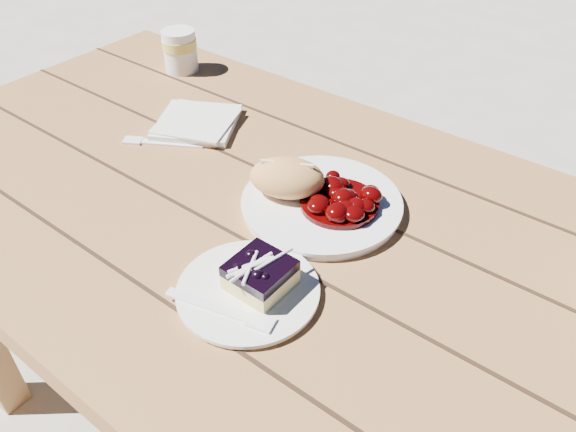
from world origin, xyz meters
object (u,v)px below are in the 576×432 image
Objects in this scene: dessert_plate at (248,291)px; second_cup at (180,51)px; picnic_table at (389,347)px; bread_roll at (287,178)px; main_plate at (322,204)px; blueberry_cake at (260,274)px.

dessert_plate is 2.01× the size of second_cup.
picnic_table is 0.32m from bread_roll.
picnic_table is 7.89× the size of main_plate.
bread_roll reaches higher than blueberry_cake.
blueberry_cake is (0.01, 0.01, 0.03)m from dessert_plate.
second_cup is at bearing 145.02° from blueberry_cake.
picnic_table is 25.82× the size of blueberry_cake.
dessert_plate is at bearing -66.52° from bread_roll.
bread_roll is at bearing -160.02° from main_plate.
bread_roll is (-0.23, 0.04, 0.21)m from picnic_table.
main_plate reaches higher than picnic_table.
bread_roll reaches higher than picnic_table.
picnic_table is at bearing 46.85° from blueberry_cake.
main_plate is 3.27× the size of blueberry_cake.
dessert_plate is at bearing -123.06° from blueberry_cake.
picnic_table is at bearing -17.20° from main_plate.
blueberry_cake is at bearing -35.61° from second_cup.
main_plate is 2.09× the size of bread_roll.
dessert_plate is at bearing -132.96° from picnic_table.
dessert_plate is 0.03m from blueberry_cake.
picnic_table is at bearing -8.62° from bread_roll.
picnic_table is 0.28m from blueberry_cake.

